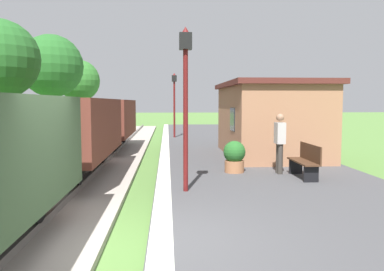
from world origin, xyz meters
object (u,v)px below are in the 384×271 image
(potted_planter, at_px, (234,156))
(tree_field_distant, at_px, (79,81))
(freight_train, at_px, (66,133))
(tree_field_left, at_px, (52,66))
(lamp_post_far, at_px, (174,93))
(bench_down_platform, at_px, (243,134))
(bench_near_hut, at_px, (306,160))
(person_waiting, at_px, (280,141))
(station_hut, at_px, (269,119))
(lamp_post_near, at_px, (186,79))

(potted_planter, xyz_separation_m, tree_field_distant, (-9.17, 21.86, 3.31))
(freight_train, height_order, tree_field_left, tree_field_left)
(lamp_post_far, height_order, tree_field_left, tree_field_left)
(bench_down_platform, bearing_deg, lamp_post_far, 132.61)
(bench_down_platform, relative_size, potted_planter, 1.64)
(bench_near_hut, height_order, potted_planter, potted_planter)
(tree_field_left, bearing_deg, lamp_post_far, -27.13)
(bench_near_hut, relative_size, tree_field_distant, 0.26)
(bench_near_hut, bearing_deg, tree_field_distant, 115.63)
(bench_down_platform, xyz_separation_m, person_waiting, (-0.53, -8.16, 0.46))
(station_hut, xyz_separation_m, person_waiting, (-0.71, -3.86, -0.47))
(potted_planter, xyz_separation_m, lamp_post_near, (-1.52, -2.32, 2.08))
(station_hut, xyz_separation_m, potted_planter, (-1.96, -3.58, -0.93))
(station_hut, height_order, potted_planter, station_hut)
(bench_near_hut, height_order, bench_down_platform, same)
(freight_train, bearing_deg, person_waiting, -5.03)
(station_hut, height_order, person_waiting, station_hut)
(person_waiting, xyz_separation_m, lamp_post_near, (-2.77, -2.03, 1.62))
(freight_train, relative_size, lamp_post_near, 5.24)
(bench_near_hut, distance_m, tree_field_left, 20.41)
(lamp_post_near, height_order, lamp_post_far, same)
(freight_train, xyz_separation_m, lamp_post_far, (3.32, 11.21, 1.41))
(freight_train, bearing_deg, bench_near_hut, -10.21)
(tree_field_left, distance_m, tree_field_distant, 6.33)
(person_waiting, height_order, tree_field_distant, tree_field_distant)
(person_waiting, distance_m, potted_planter, 1.36)
(potted_planter, bearing_deg, freight_train, 177.06)
(station_hut, relative_size, tree_field_left, 0.86)
(person_waiting, bearing_deg, freight_train, -5.66)
(lamp_post_far, height_order, tree_field_distant, tree_field_distant)
(bench_down_platform, height_order, person_waiting, person_waiting)
(station_hut, xyz_separation_m, lamp_post_far, (-3.48, 7.88, 1.15))
(station_hut, relative_size, potted_planter, 6.33)
(station_hut, bearing_deg, bench_down_platform, 92.45)
(tree_field_left, bearing_deg, freight_train, -72.90)
(lamp_post_far, bearing_deg, tree_field_left, 152.87)
(person_waiting, height_order, potted_planter, person_waiting)
(freight_train, xyz_separation_m, potted_planter, (4.84, -0.25, -0.67))
(tree_field_left, bearing_deg, person_waiting, -55.75)
(lamp_post_far, bearing_deg, lamp_post_near, -90.00)
(station_hut, bearing_deg, tree_field_distant, 121.32)
(bench_down_platform, bearing_deg, freight_train, -130.96)
(potted_planter, bearing_deg, lamp_post_near, -123.27)
(station_hut, bearing_deg, tree_field_left, 133.83)
(freight_train, height_order, station_hut, station_hut)
(bench_near_hut, distance_m, lamp_post_far, 13.00)
(person_waiting, distance_m, tree_field_left, 19.50)
(lamp_post_far, bearing_deg, tree_field_distant, 126.30)
(station_hut, distance_m, tree_field_left, 16.90)
(lamp_post_near, xyz_separation_m, tree_field_distant, (-7.64, 24.19, 1.23))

